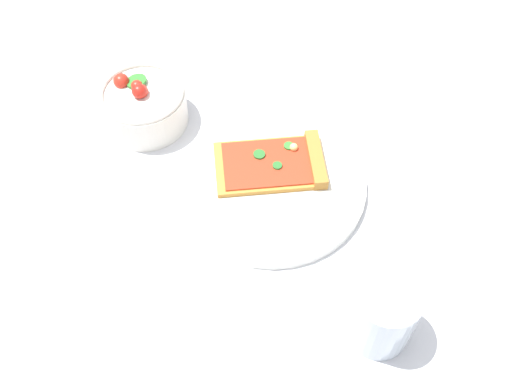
{
  "coord_description": "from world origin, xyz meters",
  "views": [
    {
      "loc": [
        -0.26,
        0.41,
        0.74
      ],
      "look_at": [
        0.02,
        -0.01,
        0.03
      ],
      "focal_mm": 43.84,
      "sensor_mm": 36.0,
      "label": 1
    }
  ],
  "objects": [
    {
      "name": "ground_plane",
      "position": [
        0.0,
        0.0,
        0.0
      ],
      "size": [
        2.4,
        2.4,
        0.0
      ],
      "primitive_type": "plane",
      "color": "silver",
      "rests_on": "ground"
    },
    {
      "name": "soda_glass",
      "position": [
        -0.22,
        0.06,
        0.05
      ],
      "size": [
        0.08,
        0.08,
        0.1
      ],
      "color": "silver",
      "rests_on": "ground_plane"
    },
    {
      "name": "salad_bowl",
      "position": [
        0.25,
        -0.05,
        0.03
      ],
      "size": [
        0.13,
        0.13,
        0.08
      ],
      "color": "white",
      "rests_on": "ground_plane"
    },
    {
      "name": "pizza_slice_main",
      "position": [
        0.02,
        -0.08,
        0.02
      ],
      "size": [
        0.19,
        0.18,
        0.02
      ],
      "color": "gold",
      "rests_on": "plate"
    },
    {
      "name": "plate",
      "position": [
        0.01,
        -0.05,
        0.01
      ],
      "size": [
        0.28,
        0.28,
        0.01
      ],
      "primitive_type": "cylinder",
      "color": "silver",
      "rests_on": "ground_plane"
    }
  ]
}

